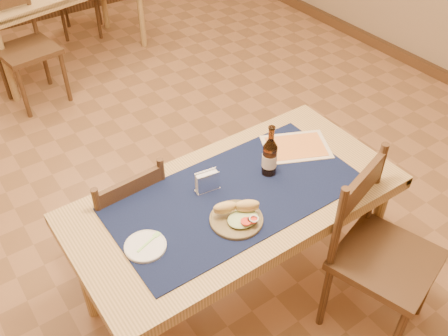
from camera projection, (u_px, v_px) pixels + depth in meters
room at (143, 8)px, 2.46m from camera, size 6.04×7.04×2.84m
main_table at (236, 207)px, 2.43m from camera, size 1.60×0.80×0.75m
placemat at (236, 195)px, 2.38m from camera, size 1.20×0.60×0.01m
baseboard at (164, 204)px, 3.33m from camera, size 6.00×7.00×0.10m
chair_main_far at (125, 219)px, 2.66m from camera, size 0.43×0.43×0.88m
chair_main_near at (379, 252)px, 2.42m from camera, size 0.56×0.56×0.98m
chair_back_near at (24, 46)px, 4.11m from camera, size 0.49×0.49×0.96m
sandwich_plate at (238, 216)px, 2.23m from camera, size 0.24×0.24×0.09m
side_plate at (145, 246)px, 2.12m from camera, size 0.18×0.18×0.02m
fork at (150, 240)px, 2.14m from camera, size 0.13×0.06×0.00m
beer_bottle at (270, 156)px, 2.43m from camera, size 0.07×0.07×0.28m
napkin_holder at (207, 182)px, 2.37m from camera, size 0.13×0.06×0.11m
menu_card at (296, 147)px, 2.65m from camera, size 0.42×0.37×0.01m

